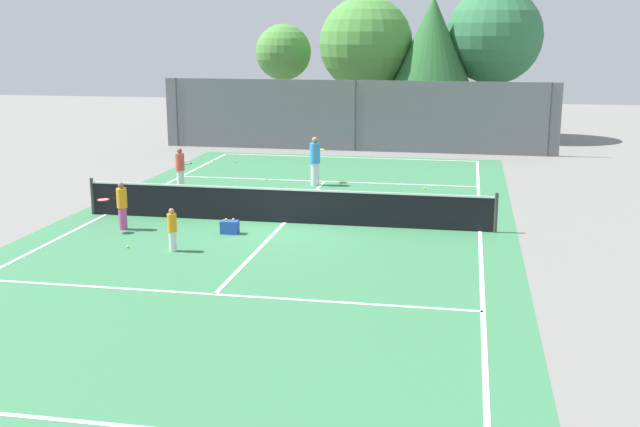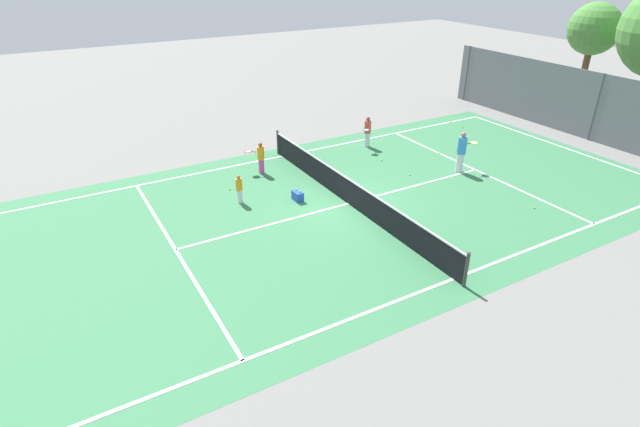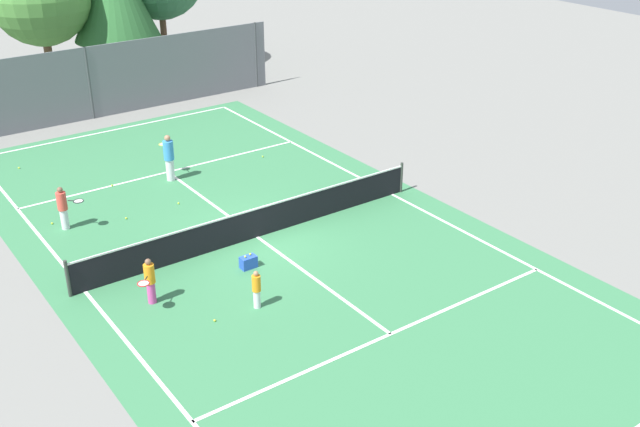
{
  "view_description": "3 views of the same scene",
  "coord_description": "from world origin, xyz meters",
  "px_view_note": "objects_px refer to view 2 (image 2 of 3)",
  "views": [
    {
      "loc": [
        5.06,
        -21.31,
        5.39
      ],
      "look_at": [
        1.31,
        -1.49,
        0.67
      ],
      "focal_mm": 44.14,
      "sensor_mm": 36.0,
      "label": 1
    },
    {
      "loc": [
        13.76,
        -9.14,
        8.3
      ],
      "look_at": [
        1.29,
        -1.95,
        0.7
      ],
      "focal_mm": 28.21,
      "sensor_mm": 36.0,
      "label": 2
    },
    {
      "loc": [
        -10.56,
        -18.13,
        11.01
      ],
      "look_at": [
        1.16,
        -1.75,
        1.18
      ],
      "focal_mm": 42.56,
      "sensor_mm": 36.0,
      "label": 3
    }
  ],
  "objects_px": {
    "tennis_ball_4": "(373,142)",
    "tennis_ball_5": "(534,208)",
    "player_1": "(260,157)",
    "player_2": "(367,131)",
    "tennis_ball_1": "(230,189)",
    "ball_crate": "(298,196)",
    "tennis_ball_0": "(451,122)",
    "tennis_ball_6": "(410,175)",
    "tennis_ball_2": "(463,127)",
    "player_0": "(461,152)",
    "tennis_ball_3": "(440,153)",
    "player_3": "(239,189)",
    "tennis_ball_7": "(382,160)"
  },
  "relations": [
    {
      "from": "player_3",
      "to": "ball_crate",
      "type": "xyz_separation_m",
      "value": [
        0.88,
        1.93,
        -0.38
      ]
    },
    {
      "from": "ball_crate",
      "to": "tennis_ball_6",
      "type": "height_order",
      "value": "ball_crate"
    },
    {
      "from": "player_3",
      "to": "tennis_ball_5",
      "type": "relative_size",
      "value": 16.64
    },
    {
      "from": "tennis_ball_7",
      "to": "tennis_ball_2",
      "type": "bearing_deg",
      "value": 104.03
    },
    {
      "from": "tennis_ball_7",
      "to": "ball_crate",
      "type": "bearing_deg",
      "value": -72.0
    },
    {
      "from": "player_0",
      "to": "tennis_ball_0",
      "type": "distance_m",
      "value": 6.89
    },
    {
      "from": "ball_crate",
      "to": "tennis_ball_1",
      "type": "distance_m",
      "value": 2.83
    },
    {
      "from": "tennis_ball_0",
      "to": "tennis_ball_3",
      "type": "bearing_deg",
      "value": -48.76
    },
    {
      "from": "player_0",
      "to": "tennis_ball_5",
      "type": "bearing_deg",
      "value": -1.0
    },
    {
      "from": "tennis_ball_2",
      "to": "tennis_ball_7",
      "type": "bearing_deg",
      "value": -75.97
    },
    {
      "from": "tennis_ball_2",
      "to": "tennis_ball_6",
      "type": "distance_m",
      "value": 7.26
    },
    {
      "from": "tennis_ball_3",
      "to": "tennis_ball_1",
      "type": "bearing_deg",
      "value": -96.55
    },
    {
      "from": "player_2",
      "to": "ball_crate",
      "type": "distance_m",
      "value": 6.53
    },
    {
      "from": "ball_crate",
      "to": "player_2",
      "type": "bearing_deg",
      "value": 122.05
    },
    {
      "from": "tennis_ball_6",
      "to": "player_1",
      "type": "bearing_deg",
      "value": -122.45
    },
    {
      "from": "tennis_ball_2",
      "to": "tennis_ball_6",
      "type": "xyz_separation_m",
      "value": [
        3.5,
        -6.36,
        0.0
      ]
    },
    {
      "from": "player_1",
      "to": "tennis_ball_2",
      "type": "height_order",
      "value": "player_1"
    },
    {
      "from": "tennis_ball_0",
      "to": "tennis_ball_2",
      "type": "distance_m",
      "value": 1.02
    },
    {
      "from": "tennis_ball_2",
      "to": "tennis_ball_5",
      "type": "height_order",
      "value": "same"
    },
    {
      "from": "player_0",
      "to": "ball_crate",
      "type": "bearing_deg",
      "value": -97.68
    },
    {
      "from": "player_0",
      "to": "ball_crate",
      "type": "xyz_separation_m",
      "value": [
        -0.96,
        -7.15,
        -0.71
      ]
    },
    {
      "from": "player_0",
      "to": "tennis_ball_7",
      "type": "xyz_separation_m",
      "value": [
        -2.6,
        -2.1,
        -0.86
      ]
    },
    {
      "from": "tennis_ball_0",
      "to": "tennis_ball_1",
      "type": "relative_size",
      "value": 1.0
    },
    {
      "from": "tennis_ball_0",
      "to": "tennis_ball_6",
      "type": "relative_size",
      "value": 1.0
    },
    {
      "from": "player_1",
      "to": "player_2",
      "type": "relative_size",
      "value": 0.92
    },
    {
      "from": "tennis_ball_1",
      "to": "tennis_ball_4",
      "type": "height_order",
      "value": "same"
    },
    {
      "from": "tennis_ball_0",
      "to": "player_1",
      "type": "bearing_deg",
      "value": -84.12
    },
    {
      "from": "tennis_ball_1",
      "to": "tennis_ball_5",
      "type": "distance_m",
      "value": 11.34
    },
    {
      "from": "tennis_ball_1",
      "to": "player_0",
      "type": "bearing_deg",
      "value": 71.11
    },
    {
      "from": "ball_crate",
      "to": "tennis_ball_7",
      "type": "distance_m",
      "value": 5.31
    },
    {
      "from": "ball_crate",
      "to": "tennis_ball_1",
      "type": "bearing_deg",
      "value": -138.63
    },
    {
      "from": "tennis_ball_1",
      "to": "tennis_ball_7",
      "type": "relative_size",
      "value": 1.0
    },
    {
      "from": "player_3",
      "to": "tennis_ball_1",
      "type": "relative_size",
      "value": 16.64
    },
    {
      "from": "ball_crate",
      "to": "tennis_ball_0",
      "type": "relative_size",
      "value": 7.18
    },
    {
      "from": "player_1",
      "to": "tennis_ball_5",
      "type": "relative_size",
      "value": 20.12
    },
    {
      "from": "tennis_ball_3",
      "to": "tennis_ball_4",
      "type": "relative_size",
      "value": 1.0
    },
    {
      "from": "player_1",
      "to": "tennis_ball_7",
      "type": "xyz_separation_m",
      "value": [
        1.41,
        5.17,
        -0.66
      ]
    },
    {
      "from": "player_1",
      "to": "tennis_ball_3",
      "type": "bearing_deg",
      "value": 75.58
    },
    {
      "from": "player_0",
      "to": "player_3",
      "type": "bearing_deg",
      "value": -101.5
    },
    {
      "from": "player_3",
      "to": "tennis_ball_7",
      "type": "bearing_deg",
      "value": 96.2
    },
    {
      "from": "player_3",
      "to": "tennis_ball_2",
      "type": "xyz_separation_m",
      "value": [
        -2.36,
        13.38,
        -0.53
      ]
    },
    {
      "from": "player_0",
      "to": "tennis_ball_2",
      "type": "bearing_deg",
      "value": 134.32
    },
    {
      "from": "tennis_ball_4",
      "to": "tennis_ball_5",
      "type": "xyz_separation_m",
      "value": [
        8.58,
        1.0,
        0.0
      ]
    },
    {
      "from": "player_0",
      "to": "player_1",
      "type": "bearing_deg",
      "value": -118.94
    },
    {
      "from": "tennis_ball_2",
      "to": "tennis_ball_5",
      "type": "bearing_deg",
      "value": -28.41
    },
    {
      "from": "tennis_ball_1",
      "to": "tennis_ball_5",
      "type": "relative_size",
      "value": 1.0
    },
    {
      "from": "tennis_ball_0",
      "to": "tennis_ball_5",
      "type": "height_order",
      "value": "same"
    },
    {
      "from": "tennis_ball_1",
      "to": "tennis_ball_2",
      "type": "height_order",
      "value": "same"
    },
    {
      "from": "tennis_ball_1",
      "to": "tennis_ball_2",
      "type": "xyz_separation_m",
      "value": [
        -1.12,
        13.32,
        0.0
      ]
    },
    {
      "from": "tennis_ball_7",
      "to": "player_0",
      "type": "bearing_deg",
      "value": 38.9
    }
  ]
}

